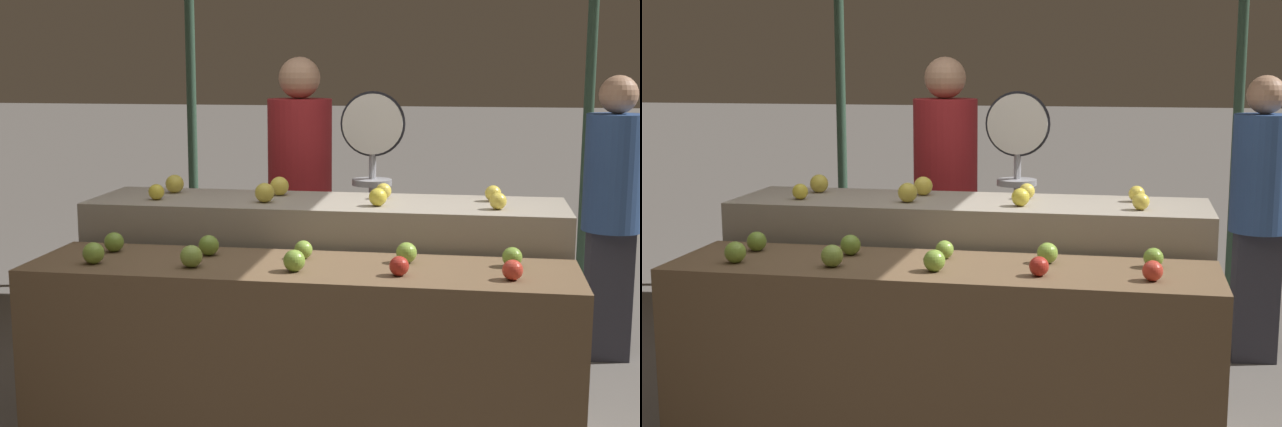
% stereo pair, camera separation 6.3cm
% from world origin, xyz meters
% --- Properties ---
extents(display_counter_front, '(2.10, 0.55, 0.87)m').
position_xyz_m(display_counter_front, '(0.00, 0.00, 0.44)').
color(display_counter_front, brown).
rests_on(display_counter_front, ground_plane).
extents(display_counter_back, '(2.10, 0.55, 1.03)m').
position_xyz_m(display_counter_back, '(0.00, 0.60, 0.51)').
color(display_counter_back, gray).
rests_on(display_counter_back, ground_plane).
extents(apple_front_0, '(0.08, 0.08, 0.08)m').
position_xyz_m(apple_front_0, '(-0.78, -0.11, 0.91)').
color(apple_front_0, '#84AD3D').
rests_on(apple_front_0, display_counter_front).
extents(apple_front_1, '(0.08, 0.08, 0.08)m').
position_xyz_m(apple_front_1, '(-0.40, -0.11, 0.91)').
color(apple_front_1, '#8EB247').
rests_on(apple_front_1, display_counter_front).
extents(apple_front_2, '(0.08, 0.08, 0.08)m').
position_xyz_m(apple_front_2, '(0.00, -0.11, 0.91)').
color(apple_front_2, '#7AA338').
rests_on(apple_front_2, display_counter_front).
extents(apple_front_3, '(0.07, 0.07, 0.07)m').
position_xyz_m(apple_front_3, '(0.39, -0.11, 0.91)').
color(apple_front_3, '#AD281E').
rests_on(apple_front_3, display_counter_front).
extents(apple_front_4, '(0.07, 0.07, 0.07)m').
position_xyz_m(apple_front_4, '(0.79, -0.10, 0.91)').
color(apple_front_4, red).
rests_on(apple_front_4, display_counter_front).
extents(apple_front_5, '(0.08, 0.08, 0.08)m').
position_xyz_m(apple_front_5, '(-0.79, 0.11, 0.91)').
color(apple_front_5, '#7AA338').
rests_on(apple_front_5, display_counter_front).
extents(apple_front_6, '(0.08, 0.08, 0.08)m').
position_xyz_m(apple_front_6, '(-0.39, 0.11, 0.91)').
color(apple_front_6, '#7AA338').
rests_on(apple_front_6, display_counter_front).
extents(apple_front_7, '(0.07, 0.07, 0.07)m').
position_xyz_m(apple_front_7, '(-0.01, 0.11, 0.91)').
color(apple_front_7, '#84AD3D').
rests_on(apple_front_7, display_counter_front).
extents(apple_front_8, '(0.08, 0.08, 0.08)m').
position_xyz_m(apple_front_8, '(0.40, 0.11, 0.91)').
color(apple_front_8, '#84AD3D').
rests_on(apple_front_8, display_counter_front).
extents(apple_front_9, '(0.08, 0.08, 0.08)m').
position_xyz_m(apple_front_9, '(0.80, 0.11, 0.91)').
color(apple_front_9, '#7AA338').
rests_on(apple_front_9, display_counter_front).
extents(apple_back_0, '(0.07, 0.07, 0.07)m').
position_xyz_m(apple_back_0, '(-0.75, 0.49, 1.06)').
color(apple_back_0, gold).
rests_on(apple_back_0, display_counter_back).
extents(apple_back_1, '(0.09, 0.09, 0.09)m').
position_xyz_m(apple_back_1, '(-0.26, 0.50, 1.07)').
color(apple_back_1, gold).
rests_on(apple_back_1, display_counter_back).
extents(apple_back_2, '(0.08, 0.08, 0.08)m').
position_xyz_m(apple_back_2, '(0.24, 0.49, 1.07)').
color(apple_back_2, gold).
rests_on(apple_back_2, display_counter_back).
extents(apple_back_3, '(0.07, 0.07, 0.07)m').
position_xyz_m(apple_back_3, '(0.75, 0.48, 1.06)').
color(apple_back_3, yellow).
rests_on(apple_back_3, display_counter_back).
extents(apple_back_4, '(0.09, 0.09, 0.09)m').
position_xyz_m(apple_back_4, '(-0.74, 0.71, 1.07)').
color(apple_back_4, gold).
rests_on(apple_back_4, display_counter_back).
extents(apple_back_5, '(0.09, 0.09, 0.09)m').
position_xyz_m(apple_back_5, '(-0.24, 0.72, 1.07)').
color(apple_back_5, yellow).
rests_on(apple_back_5, display_counter_back).
extents(apple_back_6, '(0.07, 0.07, 0.07)m').
position_xyz_m(apple_back_6, '(0.25, 0.70, 1.06)').
color(apple_back_6, yellow).
rests_on(apple_back_6, display_counter_back).
extents(apple_back_7, '(0.07, 0.07, 0.07)m').
position_xyz_m(apple_back_7, '(0.73, 0.71, 1.06)').
color(apple_back_7, yellow).
rests_on(apple_back_7, display_counter_back).
extents(produce_scale, '(0.32, 0.20, 1.49)m').
position_xyz_m(produce_scale, '(0.14, 1.15, 1.10)').
color(produce_scale, '#99999E').
rests_on(produce_scale, ground_plane).
extents(person_vendor_at_scale, '(0.45, 0.45, 1.66)m').
position_xyz_m(person_vendor_at_scale, '(-0.27, 1.36, 0.96)').
color(person_vendor_at_scale, '#2D2D38').
rests_on(person_vendor_at_scale, ground_plane).
extents(person_customer_left, '(0.35, 0.35, 1.57)m').
position_xyz_m(person_customer_left, '(1.39, 1.72, 0.91)').
color(person_customer_left, '#2D2D38').
rests_on(person_customer_left, ground_plane).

